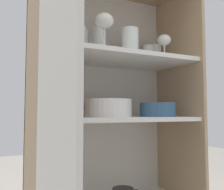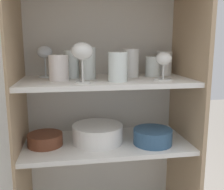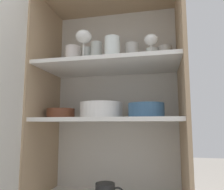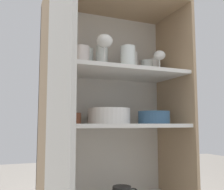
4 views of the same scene
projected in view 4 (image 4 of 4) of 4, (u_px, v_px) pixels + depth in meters
cupboard_back_panel at (104, 128)px, 1.57m from camera, size 0.77×0.02×1.39m
cupboard_side_left at (44, 130)px, 1.26m from camera, size 0.02×0.39×1.39m
cupboard_side_right at (175, 129)px, 1.54m from camera, size 0.02×0.39×1.39m
cupboard_top_panel at (116, 3)px, 1.47m from camera, size 0.77×0.39×0.02m
shelf_board_middle at (116, 125)px, 1.40m from camera, size 0.73×0.35×0.02m
shelf_board_upper at (116, 73)px, 1.43m from camera, size 0.73×0.35×0.02m
cupboard_door at (58, 132)px, 0.90m from camera, size 0.03×0.38×1.39m
tumbler_glass_0 at (147, 68)px, 1.58m from camera, size 0.07×0.07×0.09m
tumbler_glass_1 at (131, 63)px, 1.53m from camera, size 0.08×0.08×0.13m
tumbler_glass_2 at (81, 57)px, 1.34m from camera, size 0.08×0.08×0.11m
tumbler_glass_3 at (102, 58)px, 1.42m from camera, size 0.06×0.06×0.14m
tumbler_glass_4 at (87, 60)px, 1.44m from camera, size 0.07×0.07×0.12m
tumbler_glass_5 at (154, 68)px, 1.64m from camera, size 0.07×0.07×0.11m
tumbler_glass_6 at (128, 57)px, 1.38m from camera, size 0.08×0.08×0.12m
wine_glass_0 at (64, 52)px, 1.44m from camera, size 0.07×0.07×0.14m
wine_glass_1 at (159, 57)px, 1.45m from camera, size 0.07×0.07×0.12m
wine_glass_2 at (104, 42)px, 1.30m from camera, size 0.08×0.08×0.16m
plate_stack_white at (109, 116)px, 1.39m from camera, size 0.23×0.23×0.08m
mixing_bowl_large at (154, 117)px, 1.42m from camera, size 0.17×0.17×0.07m
serving_bowl_small at (66, 118)px, 1.30m from camera, size 0.15×0.15×0.05m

